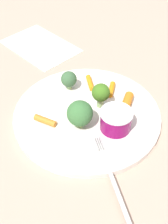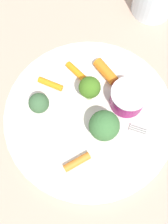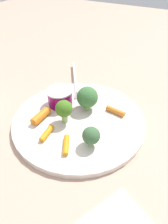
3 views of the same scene
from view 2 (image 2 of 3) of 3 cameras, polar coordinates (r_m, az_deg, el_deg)
name	(u,v)px [view 2 (image 2 of 3)]	position (r m, az deg, el deg)	size (l,w,h in m)	color
ground_plane	(89,117)	(0.46, 1.16, -0.98)	(2.40, 2.40, 0.00)	tan
plate	(90,115)	(0.45, 1.17, -0.72)	(0.28, 0.28, 0.01)	silver
sauce_cup	(128,98)	(0.44, 9.19, 2.94)	(0.06, 0.06, 0.04)	#79084B
broccoli_floret_0	(39,103)	(0.43, -9.44, 1.82)	(0.03, 0.03, 0.04)	#8BB270
broccoli_floret_1	(90,88)	(0.43, 1.19, 5.06)	(0.04, 0.04, 0.05)	#95B56F
broccoli_floret_2	(107,124)	(0.41, 4.76, -2.53)	(0.05, 0.05, 0.05)	#9BBE59
carrot_stick_0	(50,84)	(0.47, -7.04, 5.87)	(0.01, 0.01, 0.04)	orange
carrot_stick_1	(77,162)	(0.42, -1.48, -10.42)	(0.01, 0.01, 0.04)	orange
carrot_stick_2	(106,71)	(0.47, 4.57, 8.51)	(0.02, 0.02, 0.05)	orange
carrot_stick_3	(76,71)	(0.47, -1.72, 8.55)	(0.01, 0.01, 0.04)	orange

